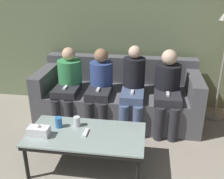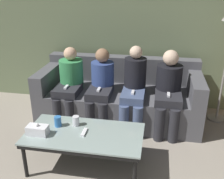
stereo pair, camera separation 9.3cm
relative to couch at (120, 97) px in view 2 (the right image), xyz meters
name	(u,v)px [view 2 (the right image)]	position (x,y,z in m)	size (l,w,h in m)	color
wall_back	(126,24)	(0.00, 0.55, 0.98)	(12.00, 0.06, 2.60)	#707F5B
couch	(120,97)	(0.00, 0.00, 0.00)	(2.30, 0.95, 0.86)	#515156
coffee_table	(84,136)	(-0.20, -1.22, 0.08)	(1.25, 0.64, 0.44)	#8C9E99
cup_near_left	(76,121)	(-0.33, -1.08, 0.17)	(0.07, 0.07, 0.11)	silver
cup_near_right	(58,121)	(-0.52, -1.13, 0.18)	(0.08, 0.08, 0.12)	#3372BF
tissue_box	(38,130)	(-0.67, -1.33, 0.17)	(0.22, 0.12, 0.13)	white
game_remote	(84,132)	(-0.20, -1.22, 0.13)	(0.04, 0.15, 0.02)	white
seated_person_left_end	(69,83)	(-0.69, -0.21, 0.27)	(0.34, 0.64, 1.07)	#28282D
seated_person_mid_left	(101,85)	(-0.23, -0.22, 0.27)	(0.32, 0.65, 1.07)	#28282D
seated_person_mid_right	(134,86)	(0.23, -0.23, 0.28)	(0.31, 0.66, 1.13)	#47567A
seated_person_right_end	(169,88)	(0.69, -0.22, 0.28)	(0.34, 0.68, 1.09)	#28282D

